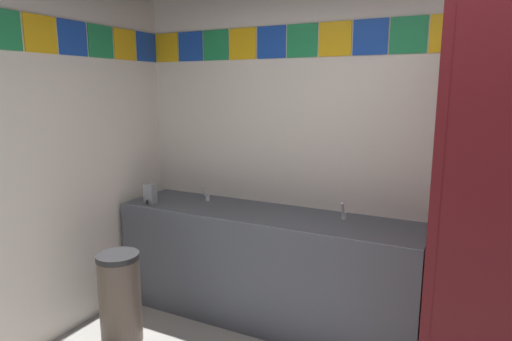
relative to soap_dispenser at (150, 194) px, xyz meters
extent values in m
cube|color=silver|center=(1.75, 0.50, 0.45)|extent=(4.01, 0.08, 2.76)
cube|color=yellow|center=(-0.14, 0.45, 1.19)|extent=(0.24, 0.01, 0.24)
cube|color=#1947B7|center=(0.12, 0.45, 1.19)|extent=(0.24, 0.01, 0.24)
cube|color=#1E8C4C|center=(0.37, 0.45, 1.19)|extent=(0.24, 0.01, 0.24)
cube|color=yellow|center=(0.62, 0.45, 1.19)|extent=(0.24, 0.01, 0.24)
cube|color=#1947B7|center=(0.87, 0.45, 1.19)|extent=(0.24, 0.01, 0.24)
cube|color=#1E8C4C|center=(1.12, 0.45, 1.19)|extent=(0.24, 0.01, 0.24)
cube|color=yellow|center=(1.37, 0.45, 1.19)|extent=(0.24, 0.01, 0.24)
cube|color=#1947B7|center=(1.62, 0.45, 1.19)|extent=(0.24, 0.01, 0.24)
cube|color=#1E8C4C|center=(1.87, 0.45, 1.19)|extent=(0.24, 0.01, 0.24)
cube|color=yellow|center=(2.12, 0.45, 1.19)|extent=(0.24, 0.01, 0.24)
cube|color=#1947B7|center=(2.37, 0.45, 1.19)|extent=(0.24, 0.01, 0.24)
cube|color=#1E8C4C|center=(-0.25, -0.95, 1.19)|extent=(0.01, 0.24, 0.24)
cube|color=yellow|center=(-0.25, -0.69, 1.19)|extent=(0.01, 0.24, 0.24)
cube|color=#1947B7|center=(-0.25, -0.44, 1.19)|extent=(0.01, 0.24, 0.24)
cube|color=#1E8C4C|center=(-0.25, -0.18, 1.19)|extent=(0.01, 0.24, 0.24)
cube|color=yellow|center=(-0.25, 0.08, 1.19)|extent=(0.01, 0.24, 0.24)
cube|color=#1947B7|center=(-0.25, 0.33, 1.19)|extent=(0.01, 0.24, 0.24)
cube|color=#4C515B|center=(0.95, 0.17, -0.51)|extent=(2.33, 0.58, 0.86)
cube|color=#4C515B|center=(0.95, 0.44, -0.12)|extent=(2.33, 0.03, 0.08)
cylinder|color=silver|center=(0.37, 0.14, -0.13)|extent=(0.34, 0.34, 0.10)
cylinder|color=silver|center=(1.53, 0.14, -0.13)|extent=(0.34, 0.34, 0.10)
cylinder|color=silver|center=(0.37, 0.28, -0.05)|extent=(0.04, 0.04, 0.05)
cylinder|color=silver|center=(0.37, 0.23, 0.02)|extent=(0.02, 0.06, 0.09)
cylinder|color=silver|center=(1.53, 0.28, -0.05)|extent=(0.04, 0.04, 0.05)
cylinder|color=silver|center=(1.53, 0.23, 0.02)|extent=(0.02, 0.06, 0.09)
cube|color=gray|center=(0.00, 0.00, 0.00)|extent=(0.09, 0.07, 0.16)
cylinder|color=black|center=(0.00, -0.04, -0.06)|extent=(0.02, 0.02, 0.03)
cube|color=maroon|center=(2.22, -0.31, 0.14)|extent=(0.04, 1.54, 2.15)
cylinder|color=silver|center=(2.24, -1.06, 0.25)|extent=(0.02, 0.02, 0.10)
cylinder|color=brown|center=(0.19, -0.58, -0.63)|extent=(0.29, 0.29, 0.62)
cylinder|color=#262628|center=(0.19, -0.58, -0.30)|extent=(0.29, 0.29, 0.04)
camera|label=1|loc=(2.33, -2.68, 0.84)|focal=30.55mm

